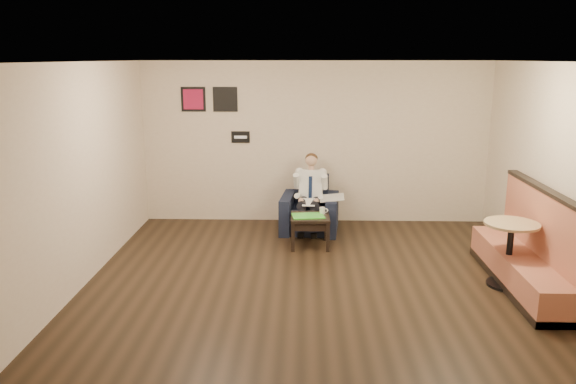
{
  "coord_description": "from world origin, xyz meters",
  "views": [
    {
      "loc": [
        -0.2,
        -6.7,
        2.85
      ],
      "look_at": [
        -0.42,
        1.2,
        0.95
      ],
      "focal_mm": 35.0,
      "sensor_mm": 36.0,
      "label": 1
    }
  ],
  "objects_px": {
    "armchair": "(310,205)",
    "seated_man": "(309,197)",
    "coffee_mug": "(322,210)",
    "banquette": "(524,239)",
    "cafe_table": "(509,254)",
    "smartphone": "(313,213)",
    "side_table": "(310,231)",
    "green_folder": "(308,216)"
  },
  "relations": [
    {
      "from": "side_table",
      "to": "smartphone",
      "type": "distance_m",
      "value": 0.3
    },
    {
      "from": "armchair",
      "to": "smartphone",
      "type": "xyz_separation_m",
      "value": [
        0.05,
        -0.61,
        0.04
      ]
    },
    {
      "from": "seated_man",
      "to": "smartphone",
      "type": "bearing_deg",
      "value": -77.38
    },
    {
      "from": "smartphone",
      "to": "seated_man",
      "type": "bearing_deg",
      "value": 106.17
    },
    {
      "from": "green_folder",
      "to": "side_table",
      "type": "bearing_deg",
      "value": 34.46
    },
    {
      "from": "seated_man",
      "to": "side_table",
      "type": "height_order",
      "value": "seated_man"
    },
    {
      "from": "side_table",
      "to": "banquette",
      "type": "bearing_deg",
      "value": -28.9
    },
    {
      "from": "seated_man",
      "to": "cafe_table",
      "type": "xyz_separation_m",
      "value": [
        2.52,
        -2.15,
        -0.19
      ]
    },
    {
      "from": "armchair",
      "to": "seated_man",
      "type": "height_order",
      "value": "seated_man"
    },
    {
      "from": "seated_man",
      "to": "smartphone",
      "type": "height_order",
      "value": "seated_man"
    },
    {
      "from": "armchair",
      "to": "seated_man",
      "type": "distance_m",
      "value": 0.2
    },
    {
      "from": "smartphone",
      "to": "cafe_table",
      "type": "relative_size",
      "value": 0.18
    },
    {
      "from": "side_table",
      "to": "armchair",
      "type": "bearing_deg",
      "value": 89.82
    },
    {
      "from": "armchair",
      "to": "banquette",
      "type": "height_order",
      "value": "banquette"
    },
    {
      "from": "coffee_mug",
      "to": "smartphone",
      "type": "relative_size",
      "value": 0.68
    },
    {
      "from": "green_folder",
      "to": "banquette",
      "type": "height_order",
      "value": "banquette"
    },
    {
      "from": "green_folder",
      "to": "seated_man",
      "type": "bearing_deg",
      "value": 88.11
    },
    {
      "from": "banquette",
      "to": "seated_man",
      "type": "bearing_deg",
      "value": 141.4
    },
    {
      "from": "green_folder",
      "to": "smartphone",
      "type": "height_order",
      "value": "green_folder"
    },
    {
      "from": "coffee_mug",
      "to": "cafe_table",
      "type": "relative_size",
      "value": 0.12
    },
    {
      "from": "smartphone",
      "to": "banquette",
      "type": "xyz_separation_m",
      "value": [
        2.63,
        -1.65,
        0.14
      ]
    },
    {
      "from": "side_table",
      "to": "green_folder",
      "type": "bearing_deg",
      "value": -145.54
    },
    {
      "from": "banquette",
      "to": "green_folder",
      "type": "bearing_deg",
      "value": 151.74
    },
    {
      "from": "coffee_mug",
      "to": "cafe_table",
      "type": "height_order",
      "value": "cafe_table"
    },
    {
      "from": "green_folder",
      "to": "banquette",
      "type": "xyz_separation_m",
      "value": [
        2.71,
        -1.46,
        0.13
      ]
    },
    {
      "from": "side_table",
      "to": "banquette",
      "type": "distance_m",
      "value": 3.09
    },
    {
      "from": "armchair",
      "to": "cafe_table",
      "type": "height_order",
      "value": "armchair"
    },
    {
      "from": "armchair",
      "to": "coffee_mug",
      "type": "distance_m",
      "value": 0.69
    },
    {
      "from": "coffee_mug",
      "to": "seated_man",
      "type": "bearing_deg",
      "value": 110.47
    },
    {
      "from": "armchair",
      "to": "smartphone",
      "type": "bearing_deg",
      "value": -79.77
    },
    {
      "from": "seated_man",
      "to": "coffee_mug",
      "type": "distance_m",
      "value": 0.58
    },
    {
      "from": "green_folder",
      "to": "coffee_mug",
      "type": "distance_m",
      "value": 0.27
    },
    {
      "from": "seated_man",
      "to": "coffee_mug",
      "type": "xyz_separation_m",
      "value": [
        0.2,
        -0.54,
        -0.08
      ]
    },
    {
      "from": "cafe_table",
      "to": "banquette",
      "type": "bearing_deg",
      "value": 1.86
    },
    {
      "from": "side_table",
      "to": "green_folder",
      "type": "relative_size",
      "value": 1.22
    },
    {
      "from": "smartphone",
      "to": "green_folder",
      "type": "bearing_deg",
      "value": -103.96
    },
    {
      "from": "smartphone",
      "to": "side_table",
      "type": "bearing_deg",
      "value": -97.35
    },
    {
      "from": "green_folder",
      "to": "banquette",
      "type": "distance_m",
      "value": 3.09
    },
    {
      "from": "coffee_mug",
      "to": "smartphone",
      "type": "bearing_deg",
      "value": 163.67
    },
    {
      "from": "side_table",
      "to": "cafe_table",
      "type": "xyz_separation_m",
      "value": [
        2.51,
        -1.49,
        0.18
      ]
    },
    {
      "from": "coffee_mug",
      "to": "banquette",
      "type": "height_order",
      "value": "banquette"
    },
    {
      "from": "smartphone",
      "to": "banquette",
      "type": "distance_m",
      "value": 3.11
    }
  ]
}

